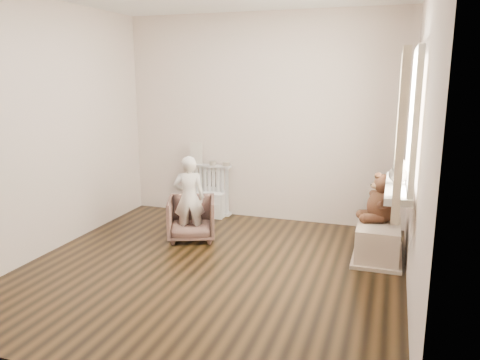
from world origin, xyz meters
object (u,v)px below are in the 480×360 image
(child, at_px, (189,198))
(toy_bench, at_px, (378,238))
(toy_vanity, at_px, (211,196))
(teddy_bear, at_px, (383,193))
(armchair, at_px, (192,218))
(radiator, at_px, (207,186))
(plush_cat, at_px, (398,173))

(child, xyz_separation_m, toy_bench, (2.05, 0.16, -0.30))
(toy_vanity, xyz_separation_m, toy_bench, (2.17, -0.81, -0.08))
(teddy_bear, bearing_deg, toy_vanity, 144.27)
(armchair, bearing_deg, toy_bench, -18.54)
(toy_vanity, distance_m, toy_bench, 2.31)
(toy_vanity, xyz_separation_m, child, (0.12, -0.96, 0.22))
(radiator, height_order, armchair, radiator)
(radiator, bearing_deg, teddy_bear, -19.09)
(toy_vanity, bearing_deg, teddy_bear, -18.96)
(plush_cat, bearing_deg, toy_bench, 83.37)
(radiator, bearing_deg, armchair, -78.61)
(toy_vanity, height_order, teddy_bear, teddy_bear)
(radiator, relative_size, child, 0.72)
(child, bearing_deg, teddy_bear, 164.41)
(armchair, xyz_separation_m, toy_bench, (2.05, 0.11, -0.04))
(armchair, distance_m, teddy_bear, 2.12)
(radiator, distance_m, toy_bench, 2.40)
(armchair, xyz_separation_m, child, (0.00, -0.05, 0.25))
(armchair, distance_m, toy_bench, 2.05)
(teddy_bear, bearing_deg, toy_bench, -125.23)
(toy_bench, bearing_deg, plush_cat, -75.07)
(plush_cat, bearing_deg, toy_vanity, 128.40)
(teddy_bear, height_order, plush_cat, plush_cat)
(radiator, distance_m, plush_cat, 2.81)
(child, relative_size, toy_bench, 1.21)
(toy_vanity, bearing_deg, radiator, 157.04)
(radiator, relative_size, teddy_bear, 1.37)
(toy_vanity, height_order, armchair, toy_vanity)
(toy_bench, xyz_separation_m, plush_cat, (0.14, -0.52, 0.80))
(radiator, distance_m, child, 1.02)
(child, height_order, teddy_bear, child)
(child, relative_size, plush_cat, 3.60)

